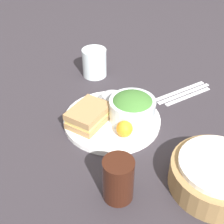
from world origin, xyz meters
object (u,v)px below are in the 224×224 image
at_px(plate, 112,120).
at_px(drink_glass, 118,179).
at_px(knife, 184,93).
at_px(bread_basket, 217,175).
at_px(spoon, 188,96).
at_px(salad_bowl, 132,107).
at_px(water_glass, 94,63).
at_px(sandwich, 89,116).
at_px(dressing_cup, 112,100).
at_px(fork, 180,91).

relative_size(plate, drink_glass, 2.61).
height_order(drink_glass, knife, drink_glass).
relative_size(plate, bread_basket, 1.32).
relative_size(plate, spoon, 1.52).
bearing_deg(salad_bowl, drink_glass, 37.66).
height_order(salad_bowl, water_glass, water_glass).
height_order(sandwich, water_glass, water_glass).
height_order(salad_bowl, dressing_cup, salad_bowl).
relative_size(plate, knife, 1.30).
height_order(plate, salad_bowl, salad_bowl).
height_order(sandwich, dressing_cup, sandwich).
distance_m(dressing_cup, knife, 0.24).
bearing_deg(fork, plate, -176.06).
xyz_separation_m(spoon, water_glass, (0.12, -0.29, 0.04)).
height_order(plate, fork, plate).
bearing_deg(knife, plate, 180.00).
height_order(knife, spoon, same).
relative_size(sandwich, spoon, 0.74).
relative_size(fork, knife, 0.95).
distance_m(sandwich, water_glass, 0.27).
height_order(plate, sandwich, sandwich).
relative_size(dressing_cup, knife, 0.29).
relative_size(knife, water_glass, 2.17).
bearing_deg(knife, drink_glass, -150.23).
bearing_deg(drink_glass, spoon, -163.73).
bearing_deg(knife, bread_basket, -121.39).
height_order(drink_glass, water_glass, drink_glass).
distance_m(dressing_cup, fork, 0.23).
bearing_deg(sandwich, spoon, 162.74).
xyz_separation_m(bread_basket, fork, (-0.24, -0.28, -0.03)).
bearing_deg(dressing_cup, fork, 160.62).
bearing_deg(fork, sandwich, -179.52).
bearing_deg(water_glass, spoon, 113.10).
xyz_separation_m(bread_basket, spoon, (-0.24, -0.24, -0.03)).
distance_m(plate, salad_bowl, 0.07).
distance_m(bread_basket, water_glass, 0.55).
relative_size(dressing_cup, fork, 0.30).
relative_size(bread_basket, spoon, 1.15).
xyz_separation_m(plate, drink_glass, (0.16, 0.19, 0.04)).
xyz_separation_m(drink_glass, water_glass, (-0.29, -0.41, -0.00)).
bearing_deg(spoon, fork, 90.00).
bearing_deg(drink_glass, salad_bowl, -142.34).
distance_m(drink_glass, bread_basket, 0.21).
bearing_deg(water_glass, fork, 117.14).
height_order(fork, spoon, same).
bearing_deg(plate, drink_glass, 50.21).
height_order(salad_bowl, spoon, salad_bowl).
height_order(plate, water_glass, water_glass).
xyz_separation_m(bread_basket, knife, (-0.24, -0.26, -0.03)).
distance_m(salad_bowl, knife, 0.22).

